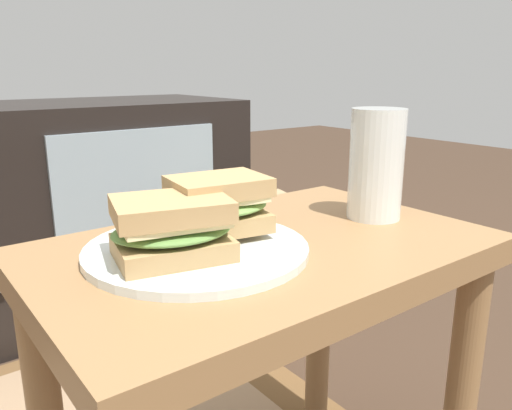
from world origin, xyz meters
The scene contains 7 objects.
side_table centered at (0.00, 0.00, 0.37)m, with size 0.56×0.36×0.46m.
tv_cabinet centered at (0.04, 0.95, 0.29)m, with size 0.96×0.46×0.58m.
plate centered at (-0.09, 0.02, 0.47)m, with size 0.26×0.26×0.01m, color silver.
sandwich_front centered at (-0.13, 0.00, 0.50)m, with size 0.15×0.12×0.07m.
sandwich_back centered at (-0.05, 0.03, 0.51)m, with size 0.14×0.11×0.07m.
beer_glass centered at (0.19, -0.01, 0.54)m, with size 0.08×0.08×0.16m.
paper_bag centered at (0.39, 0.54, 0.17)m, with size 0.24×0.20×0.35m.
Camera 1 is at (-0.37, -0.47, 0.67)m, focal length 35.64 mm.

